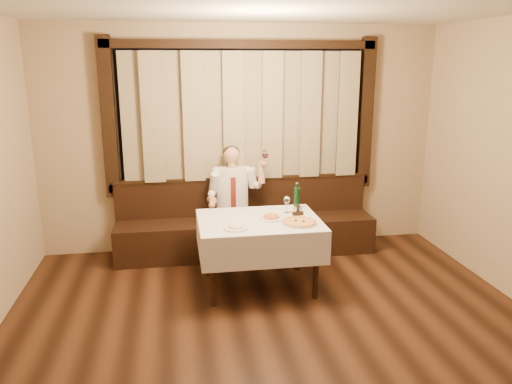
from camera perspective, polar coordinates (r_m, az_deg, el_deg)
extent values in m
cube|color=black|center=(4.05, 4.68, -20.94)|extent=(5.00, 6.00, 0.01)
cube|color=tan|center=(6.32, -1.63, 6.03)|extent=(5.00, 0.01, 2.80)
cube|color=black|center=(6.26, -1.63, 8.71)|extent=(3.00, 0.02, 1.60)
cube|color=orange|center=(6.23, -8.02, 5.77)|extent=(0.50, 0.01, 0.40)
cube|color=black|center=(6.37, -1.52, 1.05)|extent=(3.30, 0.12, 0.10)
cube|color=black|center=(6.19, -1.64, 16.53)|extent=(3.30, 0.12, 0.10)
cube|color=black|center=(6.21, -16.52, 8.07)|extent=(0.16, 0.12, 1.90)
cube|color=black|center=(6.63, 12.42, 8.72)|extent=(0.16, 0.12, 1.90)
cube|color=#8C7B5A|center=(6.16, -1.50, 8.62)|extent=(2.90, 0.08, 1.55)
cube|color=black|center=(6.30, -1.16, -5.04)|extent=(3.20, 0.60, 0.45)
cube|color=black|center=(6.39, -1.49, -0.52)|extent=(3.20, 0.12, 0.45)
cube|color=black|center=(6.33, -1.50, 1.62)|extent=(3.20, 0.14, 0.04)
cylinder|color=black|center=(4.95, -4.93, -9.16)|extent=(0.06, 0.06, 0.71)
cylinder|color=black|center=(5.12, 6.86, -8.36)|extent=(0.06, 0.06, 0.71)
cylinder|color=black|center=(5.63, -5.54, -6.14)|extent=(0.06, 0.06, 0.71)
cylinder|color=black|center=(5.79, 4.83, -5.55)|extent=(0.06, 0.06, 0.71)
cube|color=black|center=(5.22, 0.36, -3.42)|extent=(1.20, 0.90, 0.04)
cube|color=white|center=(5.21, 0.36, -3.18)|extent=(1.26, 0.96, 0.01)
cube|color=white|center=(4.83, 1.32, -6.89)|extent=(1.26, 0.01, 0.35)
cube|color=white|center=(5.72, -0.46, -3.39)|extent=(1.26, 0.01, 0.35)
cube|color=white|center=(5.21, -6.53, -5.34)|extent=(0.01, 0.96, 0.35)
cube|color=white|center=(5.40, 6.97, -4.59)|extent=(0.01, 0.96, 0.35)
cylinder|color=white|center=(5.09, 4.97, -3.56)|extent=(0.36, 0.36, 0.01)
cylinder|color=#D0641F|center=(5.09, 4.98, -3.45)|extent=(0.33, 0.33, 0.01)
torus|color=#C1824A|center=(5.09, 4.98, -3.40)|extent=(0.34, 0.34, 0.03)
sphere|color=black|center=(5.10, 4.57, -3.28)|extent=(0.02, 0.02, 0.02)
sphere|color=black|center=(5.09, 5.47, -3.35)|extent=(0.02, 0.02, 0.02)
cylinder|color=white|center=(5.23, 1.76, -3.00)|extent=(0.28, 0.28, 0.02)
ellipsoid|color=#BB3E1D|center=(5.21, 1.76, -2.50)|extent=(0.17, 0.17, 0.08)
cylinder|color=white|center=(4.93, -2.31, -4.11)|extent=(0.25, 0.25, 0.02)
ellipsoid|color=beige|center=(4.92, -2.32, -3.63)|extent=(0.16, 0.16, 0.07)
cylinder|color=#115328|center=(5.54, 4.69, -0.78)|extent=(0.07, 0.07, 0.25)
cylinder|color=#115328|center=(5.50, 4.72, 0.67)|extent=(0.03, 0.03, 0.06)
cylinder|color=silver|center=(5.49, 4.72, 1.00)|extent=(0.03, 0.03, 0.01)
cylinder|color=white|center=(5.43, 3.51, -2.40)|extent=(0.06, 0.06, 0.01)
cylinder|color=white|center=(5.41, 3.52, -1.87)|extent=(0.01, 0.01, 0.10)
ellipsoid|color=white|center=(5.39, 3.53, -0.92)|extent=(0.07, 0.07, 0.09)
cube|color=black|center=(5.37, 4.80, -2.46)|extent=(0.12, 0.07, 0.04)
cube|color=black|center=(5.35, 4.82, -1.85)|extent=(0.02, 0.06, 0.08)
cylinder|color=white|center=(5.34, 4.50, -2.07)|extent=(0.03, 0.03, 0.06)
cylinder|color=silver|center=(5.33, 4.51, -1.69)|extent=(0.03, 0.03, 0.01)
cylinder|color=white|center=(5.37, 5.12, -2.00)|extent=(0.03, 0.03, 0.06)
cylinder|color=silver|center=(5.36, 5.13, -1.63)|extent=(0.03, 0.03, 0.01)
cube|color=black|center=(6.08, -2.55, -2.82)|extent=(0.37, 0.42, 0.15)
cube|color=black|center=(5.97, -3.27, -6.19)|extent=(0.10, 0.11, 0.45)
cube|color=black|center=(6.00, -1.30, -6.09)|extent=(0.10, 0.11, 0.45)
ellipsoid|color=white|center=(6.12, -2.75, 0.49)|extent=(0.39, 0.24, 0.50)
cube|color=maroon|center=(6.01, -2.60, -0.06)|extent=(0.06, 0.01, 0.37)
cylinder|color=tan|center=(6.06, -2.78, 3.14)|extent=(0.09, 0.09, 0.07)
sphere|color=tan|center=(6.03, -2.79, 4.27)|extent=(0.20, 0.20, 0.20)
ellipsoid|color=black|center=(6.06, -2.83, 4.58)|extent=(0.20, 0.20, 0.15)
sphere|color=white|center=(6.06, -4.52, 2.30)|extent=(0.12, 0.12, 0.12)
sphere|color=white|center=(6.10, -1.03, 2.43)|extent=(0.12, 0.12, 0.12)
sphere|color=tan|center=(5.76, -5.06, -1.54)|extent=(0.08, 0.08, 0.08)
sphere|color=tan|center=(5.95, 0.97, 3.31)|extent=(0.09, 0.09, 0.09)
cylinder|color=white|center=(5.92, 1.02, 3.62)|extent=(0.01, 0.01, 0.10)
ellipsoid|color=white|center=(5.90, 1.03, 4.37)|extent=(0.08, 0.08, 0.10)
ellipsoid|color=#4C070F|center=(5.90, 1.03, 4.19)|extent=(0.06, 0.06, 0.06)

